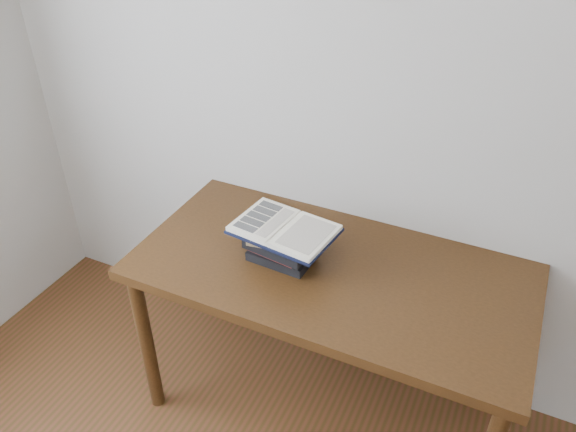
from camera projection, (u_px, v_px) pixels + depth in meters
The scene contains 3 objects.
desk at pixel (330, 287), 2.18m from camera, with size 1.50×0.75×0.81m.
book_stack at pixel (281, 246), 2.13m from camera, with size 0.27×0.20×0.13m.
open_book at pixel (284, 229), 2.09m from camera, with size 0.40×0.30×0.03m.
Camera 1 is at (0.54, -0.17, 2.17)m, focal length 35.00 mm.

